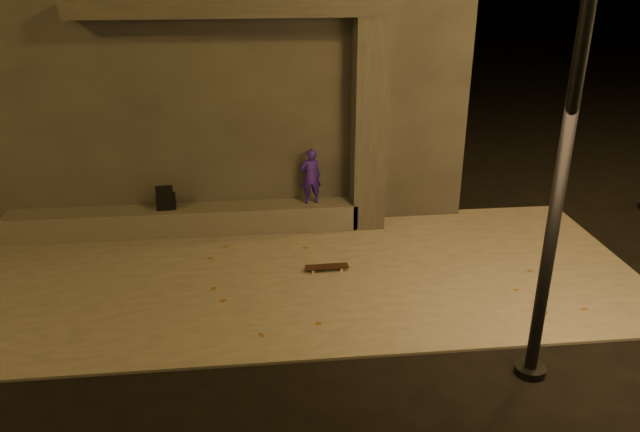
{
  "coord_description": "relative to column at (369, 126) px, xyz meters",
  "views": [
    {
      "loc": [
        -0.25,
        -6.41,
        4.58
      ],
      "look_at": [
        0.67,
        2.0,
        0.98
      ],
      "focal_mm": 35.0,
      "sensor_mm": 36.0,
      "label": 1
    }
  ],
  "objects": [
    {
      "name": "street_lamp_0",
      "position": [
        1.16,
        -4.44,
        2.2
      ],
      "size": [
        0.36,
        0.36,
        7.11
      ],
      "color": "black",
      "rests_on": "ground"
    },
    {
      "name": "backpack",
      "position": [
        -3.49,
        0.0,
        -1.2
      ],
      "size": [
        0.33,
        0.22,
        0.45
      ],
      "rotation": [
        0.0,
        0.0,
        0.05
      ],
      "color": "black",
      "rests_on": "ledge"
    },
    {
      "name": "building",
      "position": [
        -2.7,
        2.74,
        0.77
      ],
      "size": [
        9.0,
        5.1,
        5.22
      ],
      "color": "#363431",
      "rests_on": "ground"
    },
    {
      "name": "ledge",
      "position": [
        -3.2,
        0.0,
        -1.58
      ],
      "size": [
        6.0,
        0.55,
        0.45
      ],
      "primitive_type": "cube",
      "color": "#58564F",
      "rests_on": "sidewalk"
    },
    {
      "name": "canopy",
      "position": [
        -2.2,
        0.05,
        1.94
      ],
      "size": [
        5.0,
        0.7,
        0.28
      ],
      "primitive_type": "cube",
      "color": "#363431",
      "rests_on": "column"
    },
    {
      "name": "ground",
      "position": [
        -1.7,
        -3.75,
        -1.84
      ],
      "size": [
        120.0,
        120.0,
        0.0
      ],
      "primitive_type": "plane",
      "color": "black",
      "rests_on": "ground"
    },
    {
      "name": "column",
      "position": [
        0.0,
        0.0,
        0.0
      ],
      "size": [
        0.55,
        0.55,
        3.6
      ],
      "primitive_type": "cube",
      "color": "#363431",
      "rests_on": "sidewalk"
    },
    {
      "name": "sidewalk",
      "position": [
        -1.7,
        -1.75,
        -1.82
      ],
      "size": [
        11.0,
        4.4,
        0.04
      ],
      "primitive_type": "cube",
      "color": "#625E56",
      "rests_on": "ground"
    },
    {
      "name": "skateboarder",
      "position": [
        -1.0,
        0.0,
        -0.86
      ],
      "size": [
        0.38,
        0.27,
        0.98
      ],
      "primitive_type": "imported",
      "rotation": [
        0.0,
        0.0,
        3.23
      ],
      "color": "#321799",
      "rests_on": "ledge"
    },
    {
      "name": "skateboard",
      "position": [
        -0.92,
        -1.71,
        -1.74
      ],
      "size": [
        0.67,
        0.19,
        0.07
      ],
      "rotation": [
        0.0,
        0.0,
        0.03
      ],
      "color": "black",
      "rests_on": "sidewalk"
    }
  ]
}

